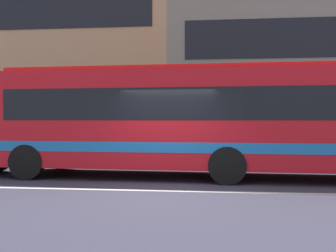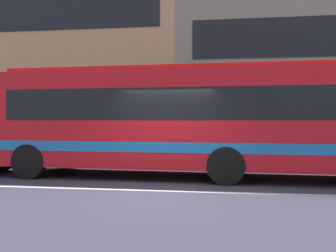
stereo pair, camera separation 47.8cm
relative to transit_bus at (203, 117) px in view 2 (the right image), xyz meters
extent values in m
plane|color=#393849|center=(-0.92, -2.30, -1.77)|extent=(160.00, 160.00, 0.00)
cube|color=silver|center=(-0.92, -2.30, -1.76)|extent=(60.00, 0.16, 0.01)
cube|color=#326830|center=(-1.55, 3.61, -1.18)|extent=(13.20, 1.10, 1.17)
cube|color=tan|center=(-11.49, 13.84, 5.05)|extent=(18.87, 10.11, 13.63)
cube|color=black|center=(-11.49, 8.77, 6.14)|extent=(17.36, 0.04, 2.73)
cube|color=red|center=(0.00, 0.00, -0.05)|extent=(11.87, 3.09, 2.73)
cube|color=black|center=(0.00, 0.00, 0.36)|extent=(11.17, 3.08, 0.87)
cube|color=#1C6BB6|center=(0.00, 0.00, -0.80)|extent=(11.64, 3.10, 0.28)
cube|color=red|center=(0.00, 0.00, 1.37)|extent=(11.38, 2.66, 0.12)
cube|color=black|center=(-5.89, 0.26, 0.36)|extent=(0.12, 2.17, 0.96)
cylinder|color=black|center=(-4.93, -0.98, -1.27)|extent=(1.01, 0.32, 1.00)
cylinder|color=black|center=(-4.83, 1.40, -1.27)|extent=(1.01, 0.32, 1.00)
cylinder|color=black|center=(0.68, -1.22, -1.27)|extent=(1.01, 0.32, 1.00)
cylinder|color=black|center=(0.78, 1.16, -1.27)|extent=(1.01, 0.32, 1.00)
cylinder|color=black|center=(-6.67, 0.65, -1.45)|extent=(0.64, 0.22, 0.64)
camera|label=1|loc=(0.27, -11.69, -0.05)|focal=42.49mm
camera|label=2|loc=(0.74, -11.63, -0.05)|focal=42.49mm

